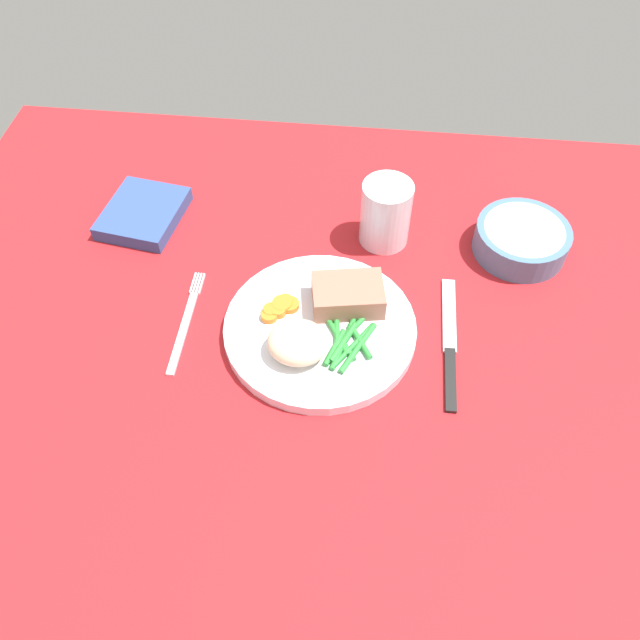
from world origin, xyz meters
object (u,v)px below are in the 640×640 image
(meat_portion, at_px, (349,295))
(fork, at_px, (186,322))
(napkin, at_px, (143,213))
(knife, at_px, (450,345))
(dinner_plate, at_px, (320,329))
(salad_bowl, at_px, (522,238))
(water_glass, at_px, (385,217))

(meat_portion, relative_size, fork, 0.54)
(meat_portion, height_order, napkin, meat_portion)
(fork, distance_m, knife, 0.34)
(dinner_plate, height_order, napkin, napkin)
(knife, height_order, salad_bowl, salad_bowl)
(water_glass, relative_size, napkin, 0.78)
(knife, relative_size, water_glass, 2.17)
(fork, height_order, salad_bowl, salad_bowl)
(meat_portion, xyz_separation_m, water_glass, (0.04, 0.14, 0.01))
(fork, relative_size, knife, 0.81)
(dinner_plate, relative_size, fork, 1.46)
(meat_portion, distance_m, water_glass, 0.15)
(dinner_plate, bearing_deg, water_glass, 68.19)
(meat_portion, xyz_separation_m, knife, (0.13, -0.04, -0.03))
(dinner_plate, bearing_deg, napkin, 146.99)
(fork, bearing_deg, knife, 2.16)
(napkin, bearing_deg, knife, -22.60)
(dinner_plate, bearing_deg, fork, -179.15)
(fork, distance_m, water_glass, 0.31)
(water_glass, distance_m, salad_bowl, 0.19)
(salad_bowl, bearing_deg, meat_portion, -149.08)
(meat_portion, height_order, fork, meat_portion)
(dinner_plate, distance_m, napkin, 0.33)
(meat_portion, relative_size, knife, 0.43)
(dinner_plate, xyz_separation_m, water_glass, (0.07, 0.18, 0.03))
(dinner_plate, bearing_deg, knife, -1.00)
(fork, height_order, napkin, napkin)
(salad_bowl, bearing_deg, fork, -157.74)
(fork, bearing_deg, salad_bowl, 24.46)
(fork, bearing_deg, meat_portion, 13.41)
(salad_bowl, distance_m, napkin, 0.54)
(meat_portion, bearing_deg, dinner_plate, -130.60)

